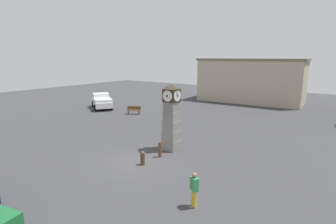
% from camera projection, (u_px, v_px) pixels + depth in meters
% --- Properties ---
extents(ground_plane, '(86.80, 86.80, 0.00)m').
position_uv_depth(ground_plane, '(135.00, 162.00, 16.67)').
color(ground_plane, '#38383A').
extents(clock_tower, '(1.19, 1.26, 4.69)m').
position_uv_depth(clock_tower, '(171.00, 119.00, 18.53)').
color(clock_tower, gray).
rests_on(clock_tower, ground_plane).
extents(bollard_near_tower, '(0.22, 0.22, 1.07)m').
position_uv_depth(bollard_near_tower, '(160.00, 149.00, 17.37)').
color(bollard_near_tower, brown).
rests_on(bollard_near_tower, ground_plane).
extents(bollard_mid_row, '(0.29, 0.29, 0.88)m').
position_uv_depth(bollard_mid_row, '(143.00, 158.00, 16.15)').
color(bollard_mid_row, brown).
rests_on(bollard_mid_row, ground_plane).
extents(pickup_truck, '(5.25, 4.41, 1.85)m').
position_uv_depth(pickup_truck, '(102.00, 101.00, 34.02)').
color(pickup_truck, silver).
rests_on(pickup_truck, ground_plane).
extents(bench, '(1.65, 1.27, 0.90)m').
position_uv_depth(bench, '(134.00, 110.00, 30.59)').
color(bench, brown).
rests_on(bench, ground_plane).
extents(pedestrian_crossing_lot, '(0.47, 0.41, 1.62)m').
position_uv_depth(pedestrian_crossing_lot, '(194.00, 188.00, 11.48)').
color(pedestrian_crossing_lot, gold).
rests_on(pedestrian_crossing_lot, ground_plane).
extents(warehouse_blue_far, '(15.24, 7.41, 6.35)m').
position_uv_depth(warehouse_blue_far, '(251.00, 80.00, 38.79)').
color(warehouse_blue_far, '#B7A88E').
rests_on(warehouse_blue_far, ground_plane).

